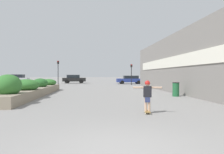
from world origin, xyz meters
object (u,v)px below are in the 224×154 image
at_px(car_center_right, 181,79).
at_px(traffic_light_right, 131,71).
at_px(trash_bin, 176,89).
at_px(skateboarder, 147,93).
at_px(traffic_light_left, 58,69).
at_px(skateboard, 147,112).
at_px(car_rightmost, 74,79).
at_px(car_leftmost, 16,79).
at_px(car_center_left, 130,80).

bearing_deg(car_center_right, traffic_light_right, 107.74).
height_order(trash_bin, car_center_right, car_center_right).
relative_size(skateboarder, traffic_light_left, 0.34).
height_order(skateboard, traffic_light_right, traffic_light_right).
bearing_deg(car_rightmost, car_leftmost, -84.10).
bearing_deg(skateboarder, trash_bin, 69.74).
height_order(skateboard, car_rightmost, car_rightmost).
height_order(car_center_right, traffic_light_right, traffic_light_right).
distance_m(trash_bin, traffic_light_right, 18.60).
height_order(car_rightmost, traffic_light_right, traffic_light_right).
xyz_separation_m(trash_bin, traffic_light_right, (-0.08, 18.52, 1.70)).
bearing_deg(car_center_left, skateboarder, 172.02).
relative_size(traffic_light_left, traffic_light_right, 1.14).
xyz_separation_m(car_leftmost, car_rightmost, (10.17, 1.05, -0.01)).
xyz_separation_m(skateboard, car_center_right, (12.83, 28.16, 0.76)).
relative_size(car_leftmost, car_rightmost, 1.03).
xyz_separation_m(car_leftmost, traffic_light_right, (19.76, -6.25, 1.38)).
relative_size(car_center_left, traffic_light_right, 1.42).
height_order(car_leftmost, car_rightmost, car_leftmost).
relative_size(car_rightmost, traffic_light_right, 1.31).
bearing_deg(car_center_right, trash_bin, 157.07).
xyz_separation_m(skateboarder, trash_bin, (3.76, 6.71, -0.33)).
xyz_separation_m(skateboard, car_rightmost, (-5.91, 32.53, 0.76)).
bearing_deg(trash_bin, traffic_light_right, 90.25).
xyz_separation_m(skateboard, car_center_left, (4.04, 28.83, 0.68)).
height_order(trash_bin, traffic_light_right, traffic_light_right).
bearing_deg(traffic_light_right, car_center_left, 84.22).
relative_size(skateboard, traffic_light_left, 0.19).
distance_m(car_rightmost, traffic_light_right, 12.13).
relative_size(car_center_left, traffic_light_left, 1.24).
distance_m(skateboarder, car_leftmost, 35.35).
height_order(skateboard, skateboarder, skateboarder).
distance_m(car_leftmost, car_center_right, 29.10).
height_order(skateboard, trash_bin, trash_bin).
height_order(trash_bin, car_center_left, car_center_left).
distance_m(skateboarder, traffic_light_right, 25.54).
bearing_deg(car_center_left, car_center_right, -94.35).
distance_m(car_center_left, traffic_light_right, 3.90).
xyz_separation_m(car_center_left, traffic_light_right, (-0.36, -3.60, 1.46)).
relative_size(skateboard, car_leftmost, 0.16).
relative_size(car_leftmost, car_center_right, 0.93).
distance_m(car_center_right, car_rightmost, 19.24).
height_order(skateboard, traffic_light_left, traffic_light_left).
distance_m(trash_bin, traffic_light_left, 21.44).
bearing_deg(car_leftmost, car_center_right, -96.55).
bearing_deg(trash_bin, car_leftmost, 128.69).
height_order(car_leftmost, car_center_right, car_leftmost).
bearing_deg(car_leftmost, traffic_light_right, -107.54).
bearing_deg(car_rightmost, car_center_right, 76.88).
height_order(trash_bin, car_leftmost, car_leftmost).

